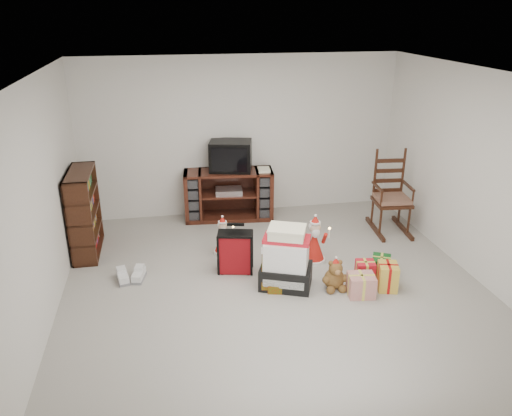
{
  "coord_description": "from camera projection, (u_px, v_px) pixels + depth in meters",
  "views": [
    {
      "loc": [
        -1.21,
        -5.09,
        3.14
      ],
      "look_at": [
        -0.12,
        0.6,
        0.8
      ],
      "focal_mm": 35.0,
      "sensor_mm": 36.0,
      "label": 1
    }
  ],
  "objects": [
    {
      "name": "bookshelf",
      "position": [
        84.0,
        214.0,
        6.7
      ],
      "size": [
        0.32,
        0.95,
        1.16
      ],
      "color": "#3B1D10",
      "rests_on": "floor"
    },
    {
      "name": "gift_pile",
      "position": [
        286.0,
        261.0,
        5.93
      ],
      "size": [
        0.72,
        0.63,
        0.76
      ],
      "rotation": [
        0.0,
        0.0,
        -0.38
      ],
      "color": "black",
      "rests_on": "floor"
    },
    {
      "name": "tv_stand",
      "position": [
        229.0,
        195.0,
        7.86
      ],
      "size": [
        1.41,
        0.62,
        0.78
      ],
      "rotation": [
        0.0,
        0.0,
        -0.1
      ],
      "color": "#472014",
      "rests_on": "floor"
    },
    {
      "name": "sneaker_pair",
      "position": [
        131.0,
        276.0,
        6.16
      ],
      "size": [
        0.38,
        0.32,
        0.11
      ],
      "rotation": [
        0.0,
        0.0,
        0.05
      ],
      "color": "silver",
      "rests_on": "floor"
    },
    {
      "name": "stocking",
      "position": [
        271.0,
        270.0,
        5.83
      ],
      "size": [
        0.28,
        0.17,
        0.56
      ],
      "primitive_type": null,
      "rotation": [
        0.0,
        0.0,
        -0.23
      ],
      "color": "#0D7710",
      "rests_on": "floor"
    },
    {
      "name": "room",
      "position": [
        276.0,
        190.0,
        5.56
      ],
      "size": [
        5.01,
        5.01,
        2.51
      ],
      "color": "#A8A29A",
      "rests_on": "ground"
    },
    {
      "name": "mrs_claus_figurine",
      "position": [
        223.0,
        239.0,
        6.79
      ],
      "size": [
        0.26,
        0.25,
        0.54
      ],
      "color": "#B41B13",
      "rests_on": "floor"
    },
    {
      "name": "santa_figurine",
      "position": [
        314.0,
        244.0,
        6.55
      ],
      "size": [
        0.32,
        0.3,
        0.65
      ],
      "color": "#B41B13",
      "rests_on": "floor"
    },
    {
      "name": "crt_television",
      "position": [
        231.0,
        156.0,
        7.66
      ],
      "size": [
        0.72,
        0.59,
        0.46
      ],
      "rotation": [
        0.0,
        0.0,
        -0.23
      ],
      "color": "black",
      "rests_on": "tv_stand"
    },
    {
      "name": "rocking_chair",
      "position": [
        390.0,
        202.0,
        7.45
      ],
      "size": [
        0.58,
        0.88,
        1.26
      ],
      "rotation": [
        0.0,
        0.0,
        -0.1
      ],
      "color": "#3B1D10",
      "rests_on": "floor"
    },
    {
      "name": "red_suitcase",
      "position": [
        235.0,
        252.0,
        6.28
      ],
      "size": [
        0.45,
        0.3,
        0.63
      ],
      "rotation": [
        0.0,
        0.0,
        -0.22
      ],
      "color": "maroon",
      "rests_on": "floor"
    },
    {
      "name": "gift_cluster",
      "position": [
        378.0,
        275.0,
        6.02
      ],
      "size": [
        0.58,
        0.89,
        0.27
      ],
      "color": "red",
      "rests_on": "floor"
    },
    {
      "name": "teddy_bear",
      "position": [
        334.0,
        276.0,
        5.94
      ],
      "size": [
        0.25,
        0.22,
        0.37
      ],
      "color": "brown",
      "rests_on": "floor"
    }
  ]
}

